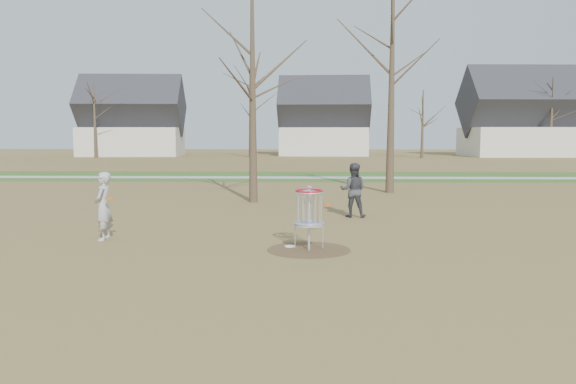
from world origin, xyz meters
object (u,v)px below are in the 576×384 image
at_px(player_throwing, 353,190).
at_px(disc_golf_basket, 309,208).
at_px(player_standing, 103,206).
at_px(disc_grounded, 290,246).

xyz_separation_m(player_throwing, disc_golf_basket, (-1.35, -4.88, 0.10)).
distance_m(player_standing, player_throwing, 7.30).
bearing_deg(disc_golf_basket, player_throwing, 74.53).
bearing_deg(disc_golf_basket, player_standing, 168.41).
bearing_deg(disc_golf_basket, disc_grounded, 146.32).
xyz_separation_m(disc_grounded, disc_golf_basket, (0.43, -0.28, 0.89)).
bearing_deg(player_throwing, disc_golf_basket, 81.53).
distance_m(player_throwing, disc_golf_basket, 5.06).
distance_m(disc_grounded, disc_golf_basket, 1.03).
distance_m(player_standing, disc_golf_basket, 4.93).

